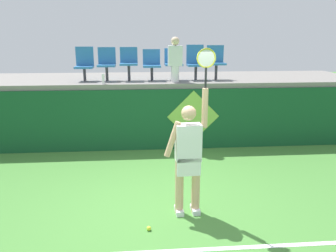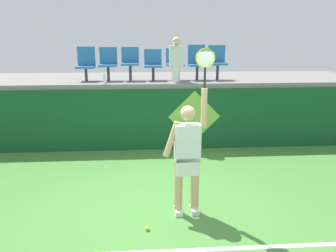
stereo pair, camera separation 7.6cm
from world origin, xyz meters
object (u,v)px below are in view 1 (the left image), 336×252
at_px(stadium_chair_6, 216,60).
at_px(spectator_0, 175,59).
at_px(tennis_ball, 149,228).
at_px(stadium_chair_2, 129,62).
at_px(stadium_chair_0, 84,63).
at_px(stadium_chair_5, 195,61).
at_px(stadium_chair_1, 107,62).
at_px(water_bottle, 103,79).
at_px(stadium_chair_4, 173,62).
at_px(stadium_chair_3, 152,63).
at_px(tennis_player, 188,154).

distance_m(stadium_chair_6, spectator_0, 1.17).
distance_m(tennis_ball, stadium_chair_2, 4.82).
relative_size(stadium_chair_0, stadium_chair_5, 0.95).
bearing_deg(stadium_chair_0, stadium_chair_1, -0.63).
height_order(stadium_chair_0, stadium_chair_2, stadium_chair_0).
relative_size(water_bottle, stadium_chair_5, 0.27).
height_order(stadium_chair_1, stadium_chair_2, stadium_chair_2).
xyz_separation_m(stadium_chair_1, stadium_chair_4, (1.68, -0.01, -0.00)).
bearing_deg(stadium_chair_1, tennis_ball, -78.26).
bearing_deg(stadium_chair_4, stadium_chair_3, 179.74).
relative_size(tennis_ball, stadium_chair_4, 0.08).
bearing_deg(stadium_chair_1, stadium_chair_5, 0.16).
xyz_separation_m(tennis_player, stadium_chair_1, (-1.53, 3.89, 1.09)).
distance_m(stadium_chair_2, stadium_chair_3, 0.58).
height_order(stadium_chair_0, stadium_chair_1, stadium_chair_0).
height_order(stadium_chair_2, stadium_chair_3, stadium_chair_2).
relative_size(water_bottle, stadium_chair_3, 0.31).
bearing_deg(stadium_chair_1, stadium_chair_3, -0.17).
height_order(stadium_chair_0, spectator_0, spectator_0).
bearing_deg(water_bottle, tennis_player, -64.36).
bearing_deg(stadium_chair_5, stadium_chair_3, -179.51).
bearing_deg(stadium_chair_4, stadium_chair_1, 179.80).
bearing_deg(stadium_chair_2, water_bottle, -133.80).
relative_size(water_bottle, stadium_chair_2, 0.29).
xyz_separation_m(stadium_chair_4, stadium_chair_6, (1.09, 0.01, 0.03)).
xyz_separation_m(tennis_ball, stadium_chair_2, (-0.35, 4.35, 2.05)).
bearing_deg(water_bottle, tennis_ball, -75.82).
distance_m(stadium_chair_1, stadium_chair_4, 1.68).
xyz_separation_m(tennis_player, stadium_chair_3, (-0.41, 3.88, 1.06)).
relative_size(stadium_chair_3, stadium_chair_5, 0.88).
height_order(stadium_chair_0, stadium_chair_6, stadium_chair_6).
bearing_deg(spectator_0, stadium_chair_4, 90.00).
relative_size(stadium_chair_1, stadium_chair_6, 0.95).
height_order(tennis_ball, water_bottle, water_bottle).
height_order(tennis_ball, stadium_chair_5, stadium_chair_5).
distance_m(stadium_chair_0, stadium_chair_4, 2.23).
xyz_separation_m(tennis_player, stadium_chair_2, (-0.98, 3.88, 1.10)).
bearing_deg(water_bottle, stadium_chair_0, 129.37).
bearing_deg(tennis_ball, stadium_chair_4, 79.89).
xyz_separation_m(stadium_chair_3, stadium_chair_5, (1.12, 0.01, 0.05)).
bearing_deg(water_bottle, spectator_0, 7.21).
bearing_deg(stadium_chair_6, spectator_0, -159.78).
bearing_deg(tennis_player, stadium_chair_4, 87.80).
distance_m(water_bottle, stadium_chair_5, 2.39).
bearing_deg(tennis_ball, water_bottle, 104.18).
xyz_separation_m(stadium_chair_0, stadium_chair_4, (2.23, -0.01, 0.01)).
relative_size(tennis_ball, stadium_chair_6, 0.08).
bearing_deg(stadium_chair_5, tennis_player, -100.41).
distance_m(stadium_chair_1, spectator_0, 1.73).
xyz_separation_m(stadium_chair_2, spectator_0, (1.13, -0.40, 0.09)).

